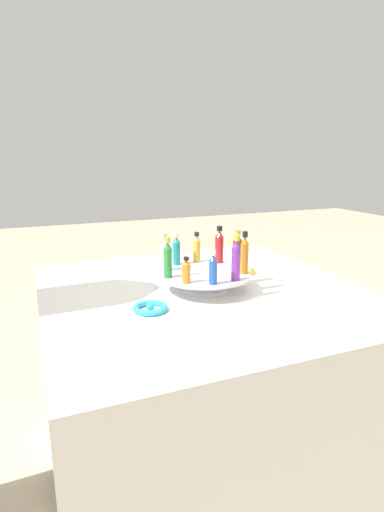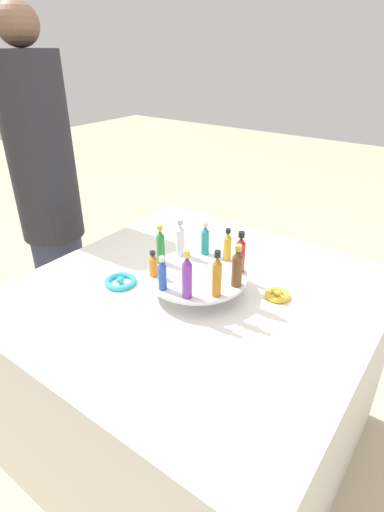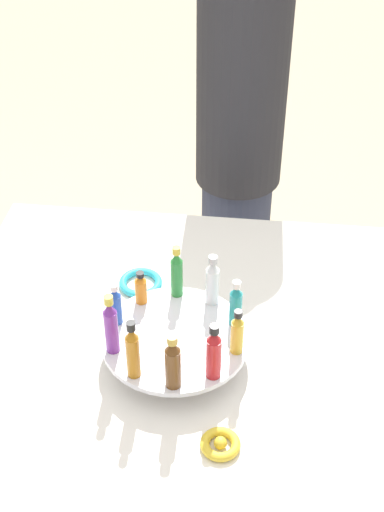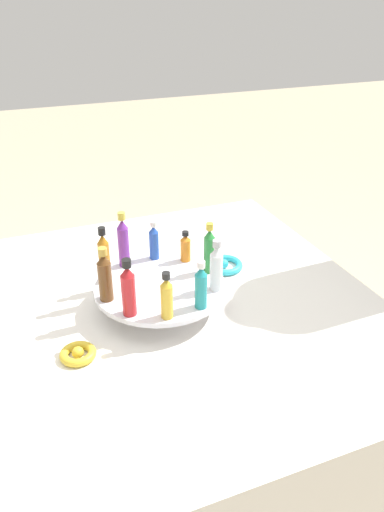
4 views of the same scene
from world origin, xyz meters
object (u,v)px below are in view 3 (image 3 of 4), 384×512
bottle_purple (111,326)px  bottle_brown (173,363)px  bottle_amber (133,351)px  bottle_teal (236,304)px  display_stand (175,342)px  bottle_green (177,273)px  bottle_blue (116,305)px  bottle_orange (141,288)px  ribbon_bow_teal (141,283)px  person_figure (239,140)px  ribbon_bow_gold (220,444)px  bottle_clear (212,282)px  bottle_red (214,353)px  bottle_gold (237,333)px

bottle_purple → bottle_brown: bearing=149.9°
bottle_amber → bottle_teal: bottle_amber is taller
display_stand → bottle_purple: 0.16m
bottle_green → bottle_blue: bearing=41.9°
bottle_brown → bottle_orange: bearing=-66.1°
bottle_amber → bottle_teal: bearing=-138.1°
bottle_green → bottle_purple: (0.11, 0.19, 0.01)m
ribbon_bow_teal → person_figure: size_ratio=0.07×
bottle_orange → person_figure: person_figure is taller
ribbon_bow_gold → bottle_teal: bearing=-91.4°
bottle_amber → bottle_blue: bearing=-66.1°
bottle_amber → bottle_clear: 0.27m
display_stand → bottle_blue: size_ratio=3.00×
bottle_red → ribbon_bow_teal: bottle_red is taller
bottle_blue → bottle_brown: bearing=131.9°
ribbon_bow_gold → bottle_blue: bearing=-45.7°
bottle_gold → bottle_purple: bearing=5.9°
display_stand → bottle_orange: size_ratio=3.81×
bottle_brown → bottle_clear: bearing=-102.1°
bottle_amber → bottle_green: (-0.05, -0.25, -0.00)m
bottle_red → bottle_clear: 0.22m
bottle_brown → bottle_blue: bearing=-48.1°
bottle_green → ribbon_bow_teal: 0.18m
bottle_red → bottle_amber: bearing=5.9°
bottle_purple → person_figure: bearing=-102.8°
bottle_amber → bottle_orange: bottle_amber is taller
bottle_clear → bottle_purple: bottle_purple is taller
bottle_orange → ribbon_bow_teal: (0.03, -0.13, -0.09)m
bottle_gold → ribbon_bow_teal: bottle_gold is taller
bottle_clear → person_figure: 0.75m
display_stand → ribbon_bow_gold: (-0.12, 0.23, -0.04)m
bottle_brown → person_figure: bearing=-94.0°
display_stand → ribbon_bow_teal: size_ratio=3.02×
display_stand → bottle_brown: (-0.01, 0.14, 0.08)m
display_stand → bottle_orange: (0.09, -0.10, 0.06)m
bottle_orange → bottle_blue: 0.08m
display_stand → ribbon_bow_teal: (0.12, -0.23, -0.04)m
bottle_brown → bottle_teal: bearing=-120.1°
bottle_amber → bottle_blue: bottle_amber is taller
display_stand → bottle_teal: size_ratio=2.72×
bottle_red → bottle_blue: bearing=-30.1°
bottle_blue → bottle_purple: 0.09m
bottle_amber → ribbon_bow_teal: bottle_amber is taller
display_stand → bottle_purple: bearing=23.9°
bottle_brown → display_stand: bearing=-84.1°
display_stand → bottle_green: size_ratio=2.38×
bottle_teal → bottle_gold: bearing=95.9°
display_stand → bottle_red: (-0.09, 0.10, 0.08)m
bottle_blue → ribbon_bow_teal: 0.23m
bottle_clear → bottle_orange: size_ratio=1.55×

